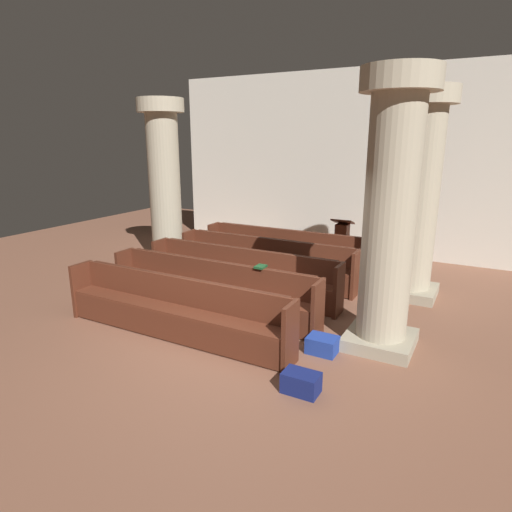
{
  "coord_description": "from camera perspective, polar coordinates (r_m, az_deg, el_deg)",
  "views": [
    {
      "loc": [
        3.09,
        -4.86,
        2.87
      ],
      "look_at": [
        -0.62,
        1.99,
        0.75
      ],
      "focal_mm": 30.48,
      "sensor_mm": 36.0,
      "label": 1
    }
  ],
  "objects": [
    {
      "name": "kneeler_box_blue",
      "position": [
        6.17,
        8.7,
        -11.45
      ],
      "size": [
        0.41,
        0.31,
        0.23
      ],
      "primitive_type": "cube",
      "color": "navy",
      "rests_on": "ground"
    },
    {
      "name": "pew_row_1",
      "position": [
        8.87,
        1.19,
        -0.42
      ],
      "size": [
        3.84,
        0.46,
        0.88
      ],
      "color": "#562819",
      "rests_on": "ground"
    },
    {
      "name": "lectern",
      "position": [
        10.34,
        11.16,
        1.42
      ],
      "size": [
        0.48,
        0.45,
        1.08
      ],
      "color": "#492215",
      "rests_on": "ground"
    },
    {
      "name": "pew_row_4",
      "position": [
        6.54,
        -10.78,
        -6.52
      ],
      "size": [
        3.84,
        0.46,
        0.88
      ],
      "color": "#562819",
      "rests_on": "ground"
    },
    {
      "name": "kneeler_box_navy",
      "position": [
        5.28,
        5.94,
        -16.2
      ],
      "size": [
        0.42,
        0.28,
        0.25
      ],
      "primitive_type": "cube",
      "color": "navy",
      "rests_on": "ground"
    },
    {
      "name": "pillar_far_side",
      "position": [
        10.29,
        -11.93,
        9.67
      ],
      "size": [
        1.03,
        1.03,
        3.71
      ],
      "color": "#9F967E",
      "rests_on": "ground"
    },
    {
      "name": "pillar_aisle_rear",
      "position": [
        6.0,
        17.2,
        5.54
      ],
      "size": [
        1.0,
        1.0,
        3.71
      ],
      "color": "#9F967E",
      "rests_on": "ground"
    },
    {
      "name": "pew_row_2",
      "position": [
        8.05,
        -2.01,
        -2.07
      ],
      "size": [
        3.84,
        0.47,
        0.88
      ],
      "color": "#562819",
      "rests_on": "ground"
    },
    {
      "name": "ground_plane",
      "position": [
        6.43,
        -3.66,
        -11.29
      ],
      "size": [
        19.2,
        19.2,
        0.0
      ],
      "primitive_type": "plane",
      "color": "brown"
    },
    {
      "name": "pew_row_0",
      "position": [
        9.72,
        3.83,
        0.95
      ],
      "size": [
        3.84,
        0.46,
        0.88
      ],
      "color": "#562819",
      "rests_on": "ground"
    },
    {
      "name": "pew_row_3",
      "position": [
        7.27,
        -5.93,
        -4.07
      ],
      "size": [
        3.84,
        0.46,
        0.88
      ],
      "color": "#562819",
      "rests_on": "ground"
    },
    {
      "name": "hymn_book",
      "position": [
        6.88,
        0.61,
        -1.41
      ],
      "size": [
        0.15,
        0.2,
        0.04
      ],
      "primitive_type": "cube",
      "color": "#194723",
      "rests_on": "pew_row_3"
    },
    {
      "name": "back_wall",
      "position": [
        11.38,
        12.93,
        11.74
      ],
      "size": [
        10.0,
        0.16,
        4.5
      ],
      "primitive_type": "cube",
      "color": "silver",
      "rests_on": "ground"
    },
    {
      "name": "pillar_aisle_side",
      "position": [
        8.3,
        20.55,
        7.77
      ],
      "size": [
        1.03,
        1.03,
        3.71
      ],
      "color": "#9F967E",
      "rests_on": "ground"
    }
  ]
}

